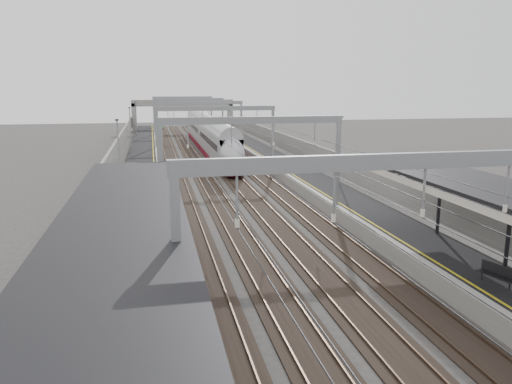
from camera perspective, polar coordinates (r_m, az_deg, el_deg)
name	(u,v)px	position (r m, az deg, el deg)	size (l,w,h in m)	color
platform_left	(143,169)	(57.76, -12.76, 2.55)	(4.00, 120.00, 1.00)	black
platform_right	(280,165)	(59.62, 2.81, 3.12)	(4.00, 120.00, 1.00)	black
tracks	(214,171)	(58.22, -4.84, 2.43)	(11.40, 140.00, 0.20)	black
overhead_line	(207,115)	(64.10, -5.67, 8.76)	(13.00, 140.00, 6.60)	gray
canopy_left	(117,239)	(15.72, -15.57, -5.20)	(4.40, 30.00, 4.24)	black
overbridge	(183,107)	(112.32, -8.37, 9.59)	(22.00, 2.20, 6.90)	slate
wall_left	(113,160)	(57.75, -15.99, 3.49)	(0.30, 120.00, 3.20)	slate
wall_right	(306,155)	(60.35, 5.77, 4.23)	(0.30, 120.00, 3.20)	slate
train	(210,139)	(74.43, -5.28, 6.08)	(2.71, 49.46, 4.29)	maroon
bench	(497,273)	(24.71, 25.88, -8.33)	(0.97, 1.82, 0.91)	black
signal_green	(162,132)	(83.61, -10.66, 6.77)	(0.32, 0.32, 3.48)	black
signal_red_near	(220,135)	(76.34, -4.17, 6.48)	(0.32, 0.32, 3.48)	black
signal_red_far	(227,131)	(83.97, -3.35, 6.98)	(0.32, 0.32, 3.48)	black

